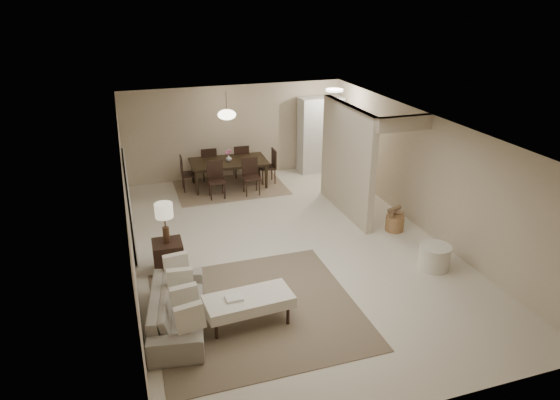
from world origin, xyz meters
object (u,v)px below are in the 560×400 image
object	(u,v)px
dining_table	(229,174)
sofa	(177,308)
pantry_cabinet	(320,135)
ottoman_bench	(249,302)
round_pouf	(434,257)
wicker_basket	(395,223)
side_table	(168,256)

from	to	relation	value
dining_table	sofa	bearing A→B (deg)	-107.91
pantry_cabinet	ottoman_bench	size ratio (longest dim) A/B	1.52
round_pouf	dining_table	bearing A→B (deg)	116.77
pantry_cabinet	sofa	bearing A→B (deg)	-128.45
pantry_cabinet	dining_table	bearing A→B (deg)	-170.06
pantry_cabinet	round_pouf	xyz separation A→B (m)	(-0.06, -5.79, -0.82)
sofa	wicker_basket	distance (m)	5.22
sofa	dining_table	world-z (taller)	dining_table
wicker_basket	round_pouf	bearing A→B (deg)	-94.26
wicker_basket	ottoman_bench	bearing A→B (deg)	-150.05
sofa	side_table	bearing A→B (deg)	7.59
dining_table	wicker_basket	bearing A→B (deg)	-50.27
ottoman_bench	round_pouf	distance (m)	3.73
ottoman_bench	dining_table	bearing A→B (deg)	76.36
sofa	round_pouf	size ratio (longest dim) A/B	3.42
sofa	ottoman_bench	bearing A→B (deg)	-96.69
pantry_cabinet	wicker_basket	bearing A→B (deg)	-89.21
ottoman_bench	round_pouf	xyz separation A→B (m)	(3.69, 0.56, -0.16)
round_pouf	dining_table	size ratio (longest dim) A/B	0.29
ottoman_bench	wicker_basket	bearing A→B (deg)	26.09
ottoman_bench	pantry_cabinet	bearing A→B (deg)	55.54
pantry_cabinet	round_pouf	size ratio (longest dim) A/B	3.60
side_table	round_pouf	distance (m)	4.90
dining_table	pantry_cabinet	bearing A→B (deg)	12.32
ottoman_bench	sofa	bearing A→B (deg)	160.16
pantry_cabinet	wicker_basket	world-z (taller)	pantry_cabinet
pantry_cabinet	ottoman_bench	xyz separation A→B (m)	(-3.75, -6.35, -0.66)
sofa	ottoman_bench	world-z (taller)	sofa
round_pouf	ottoman_bench	bearing A→B (deg)	-171.39
side_table	dining_table	world-z (taller)	dining_table
side_table	wicker_basket	bearing A→B (deg)	2.47
sofa	dining_table	bearing A→B (deg)	-11.01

